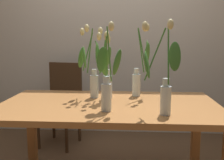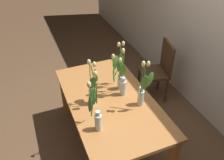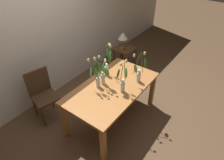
# 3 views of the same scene
# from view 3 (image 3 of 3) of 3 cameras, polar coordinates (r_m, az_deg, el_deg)

# --- Properties ---
(ground_plane) EXTENTS (18.00, 18.00, 0.00)m
(ground_plane) POSITION_cam_3_polar(r_m,az_deg,el_deg) (3.76, 0.01, -10.74)
(ground_plane) COLOR brown
(room_wall_rear) EXTENTS (9.00, 0.10, 2.70)m
(room_wall_rear) POSITION_cam_3_polar(r_m,az_deg,el_deg) (3.90, -18.54, 13.51)
(room_wall_rear) COLOR silver
(room_wall_rear) RESTS_ON ground
(dining_table) EXTENTS (1.60, 0.90, 0.74)m
(dining_table) POSITION_cam_3_polar(r_m,az_deg,el_deg) (3.31, 0.02, -3.15)
(dining_table) COLOR #B7753D
(dining_table) RESTS_ON ground
(tulip_vase_0) EXTENTS (0.13, 0.17, 0.56)m
(tulip_vase_0) POSITION_cam_3_polar(r_m,az_deg,el_deg) (3.19, -2.57, 1.30)
(tulip_vase_0) COLOR silver
(tulip_vase_0) RESTS_ON dining_table
(tulip_vase_1) EXTENTS (0.19, 0.15, 0.58)m
(tulip_vase_1) POSITION_cam_3_polar(r_m,az_deg,el_deg) (3.05, 3.02, -0.49)
(tulip_vase_1) COLOR silver
(tulip_vase_1) RESTS_ON dining_table
(tulip_vase_2) EXTENTS (0.22, 0.15, 0.58)m
(tulip_vase_2) POSITION_cam_3_polar(r_m,az_deg,el_deg) (3.27, 7.67, 2.13)
(tulip_vase_2) COLOR silver
(tulip_vase_2) RESTS_ON dining_table
(tulip_vase_3) EXTENTS (0.15, 0.15, 0.59)m
(tulip_vase_3) POSITION_cam_3_polar(r_m,az_deg,el_deg) (3.42, -1.29, 4.32)
(tulip_vase_3) COLOR silver
(tulip_vase_3) RESTS_ON dining_table
(tulip_vase_4) EXTENTS (0.30, 0.17, 0.58)m
(tulip_vase_4) POSITION_cam_3_polar(r_m,az_deg,el_deg) (3.13, -4.15, 1.05)
(tulip_vase_4) COLOR silver
(tulip_vase_4) RESTS_ON dining_table
(dining_chair) EXTENTS (0.48, 0.48, 0.93)m
(dining_chair) POSITION_cam_3_polar(r_m,az_deg,el_deg) (3.68, -19.13, -3.30)
(dining_chair) COLOR #4C331E
(dining_chair) RESTS_ON ground
(side_table) EXTENTS (0.44, 0.44, 0.55)m
(side_table) POSITION_cam_3_polar(r_m,az_deg,el_deg) (4.85, 3.47, 7.91)
(side_table) COLOR brown
(side_table) RESTS_ON ground
(table_lamp) EXTENTS (0.22, 0.22, 0.40)m
(table_lamp) POSITION_cam_3_polar(r_m,az_deg,el_deg) (4.64, 3.11, 12.34)
(table_lamp) COLOR olive
(table_lamp) RESTS_ON side_table
(pillar_candle) EXTENTS (0.06, 0.06, 0.07)m
(pillar_candle) POSITION_cam_3_polar(r_m,az_deg,el_deg) (4.66, 3.27, 8.75)
(pillar_candle) COLOR #B72D23
(pillar_candle) RESTS_ON side_table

